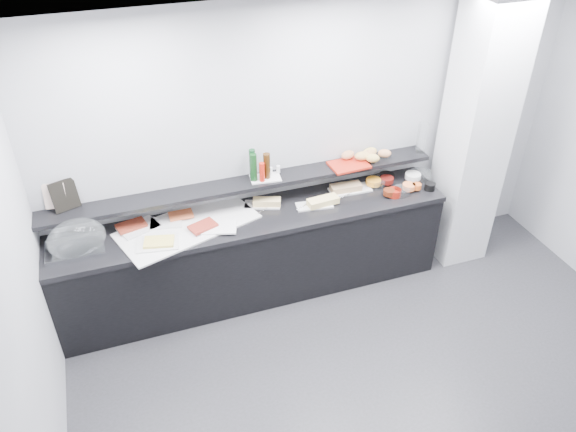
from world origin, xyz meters
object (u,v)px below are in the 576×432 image
object	(u,v)px
bread_tray	(349,165)
carafe	(422,137)
framed_print	(65,195)
sandwich_plate_mid	(314,205)
cloche_base	(75,249)
condiment_tray	(265,178)

from	to	relation	value
bread_tray	carafe	xyz separation A→B (m)	(0.78, 0.03, 0.14)
framed_print	bread_tray	xyz separation A→B (m)	(2.51, -0.11, -0.12)
sandwich_plate_mid	framed_print	distance (m)	2.15
cloche_base	framed_print	size ratio (longest dim) A/B	1.78
condiment_tray	bread_tray	distance (m)	0.81
sandwich_plate_mid	bread_tray	size ratio (longest dim) A/B	0.93
bread_tray	condiment_tray	bearing A→B (deg)	174.52
condiment_tray	carafe	xyz separation A→B (m)	(1.59, -0.00, 0.14)
cloche_base	bread_tray	world-z (taller)	bread_tray
cloche_base	bread_tray	bearing A→B (deg)	4.15
cloche_base	carafe	size ratio (longest dim) A/B	1.55
cloche_base	framed_print	bearing A→B (deg)	90.65
sandwich_plate_mid	bread_tray	xyz separation A→B (m)	(0.41, 0.18, 0.25)
bread_tray	framed_print	bearing A→B (deg)	174.43
condiment_tray	carafe	bearing A→B (deg)	6.78
framed_print	carafe	world-z (taller)	carafe
framed_print	sandwich_plate_mid	bearing A→B (deg)	-28.02
sandwich_plate_mid	condiment_tray	size ratio (longest dim) A/B	1.23
bread_tray	carafe	bearing A→B (deg)	-0.46
cloche_base	condiment_tray	size ratio (longest dim) A/B	1.70
cloche_base	carafe	distance (m)	3.32
framed_print	condiment_tray	world-z (taller)	framed_print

